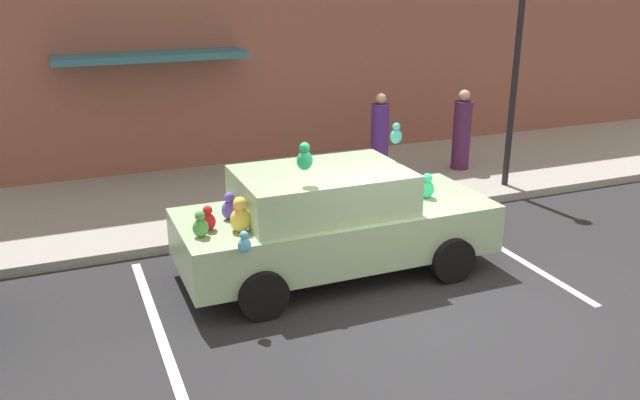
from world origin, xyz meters
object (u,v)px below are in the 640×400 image
object	(u,v)px
street_lamp_post	(517,57)
pedestrian_near_shopfront	(380,139)
plush_covered_car	(332,221)
pedestrian_walking_past	(462,133)
teddy_bear_on_sidewalk	(387,185)

from	to	relation	value
street_lamp_post	pedestrian_near_shopfront	size ratio (longest dim) A/B	2.37
pedestrian_near_shopfront	plush_covered_car	bearing A→B (deg)	-126.13
plush_covered_car	pedestrian_walking_past	distance (m)	5.50
pedestrian_walking_past	teddy_bear_on_sidewalk	bearing A→B (deg)	-150.91
plush_covered_car	teddy_bear_on_sidewalk	xyz separation A→B (m)	(1.92, 1.97, -0.32)
plush_covered_car	pedestrian_walking_past	bearing A→B (deg)	37.36
plush_covered_car	teddy_bear_on_sidewalk	world-z (taller)	plush_covered_car
plush_covered_car	teddy_bear_on_sidewalk	size ratio (longest dim) A/B	6.12
teddy_bear_on_sidewalk	street_lamp_post	bearing A→B (deg)	1.82
plush_covered_car	street_lamp_post	bearing A→B (deg)	24.29
plush_covered_car	pedestrian_walking_past	xyz separation A→B (m)	(4.37, 3.34, 0.11)
teddy_bear_on_sidewalk	plush_covered_car	bearing A→B (deg)	-134.22
street_lamp_post	pedestrian_walking_past	size ratio (longest dim) A/B	2.42
street_lamp_post	pedestrian_near_shopfront	world-z (taller)	street_lamp_post
pedestrian_near_shopfront	teddy_bear_on_sidewalk	bearing A→B (deg)	-112.14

